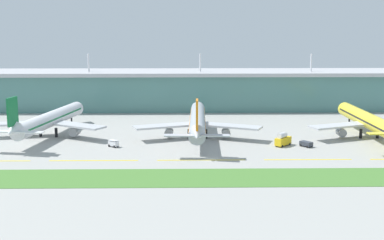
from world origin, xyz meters
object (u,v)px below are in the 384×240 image
Objects in this scene: airliner_middle at (198,121)px; fuel_truck at (283,140)px; airliner_near at (49,120)px; pushback_tug at (306,144)px; airliner_far at (368,121)px; baggage_cart at (113,144)px.

airliner_middle is 10.02× the size of fuel_truck.
pushback_tug is at bearing -11.68° from airliner_near.
airliner_middle is 14.17× the size of pushback_tug.
fuel_truck reaches higher than pushback_tug.
pushback_tug is at bearing -10.27° from fuel_truck.
airliner_far is at bearing -0.43° from airliner_middle.
baggage_cart is (-95.26, -14.39, -5.19)m from airliner_far.
airliner_near and airliner_middle have the same top height.
pushback_tug is (-27.29, -15.13, -5.35)m from airliner_far.
airliner_near is 122.44m from airliner_far.
baggage_cart is (-30.02, -14.88, -5.19)m from airliner_middle.
airliner_far is 38.09m from fuel_truck.
airliner_far is at bearing 29.00° from pushback_tug.
airliner_near is at bearing 168.20° from fuel_truck.
fuel_truck is 1.78× the size of baggage_cart.
airliner_middle reaches higher than pushback_tug.
fuel_truck reaches higher than baggage_cart.
airliner_near and airliner_far have the same top height.
airliner_middle is 33.38m from fuel_truck.
airliner_near reaches higher than fuel_truck.
fuel_truck is at bearing 169.73° from pushback_tug.
airliner_near is at bearing 177.88° from airliner_far.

